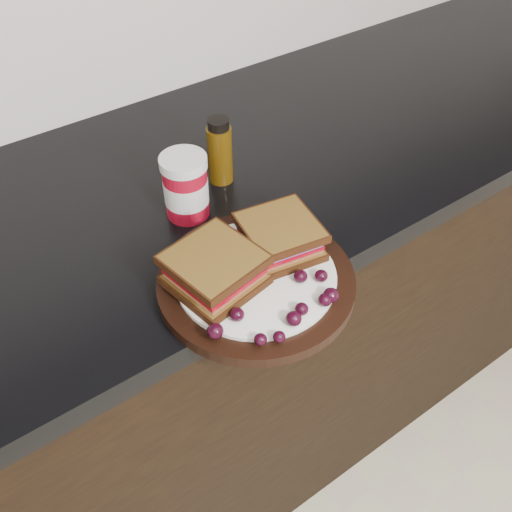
{
  "coord_description": "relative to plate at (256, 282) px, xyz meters",
  "views": [
    {
      "loc": [
        -0.07,
        0.99,
        1.5
      ],
      "look_at": [
        0.25,
        1.44,
        0.96
      ],
      "focal_mm": 40.0,
      "sensor_mm": 36.0,
      "label": 1
    }
  ],
  "objects": [
    {
      "name": "grape_17",
      "position": [
        -0.08,
        -0.01,
        0.02
      ],
      "size": [
        0.02,
        0.02,
        0.02
      ],
      "primitive_type": "ellipsoid",
      "color": "black",
      "rests_on": "plate"
    },
    {
      "name": "grape_4",
      "position": [
        -0.01,
        -0.1,
        0.02
      ],
      "size": [
        0.02,
        0.02,
        0.02
      ],
      "primitive_type": "ellipsoid",
      "color": "black",
      "rests_on": "plate"
    },
    {
      "name": "grape_19",
      "position": [
        -0.06,
        0.04,
        0.02
      ],
      "size": [
        0.02,
        0.02,
        0.02
      ],
      "primitive_type": "ellipsoid",
      "color": "black",
      "rests_on": "plate"
    },
    {
      "name": "grape_7",
      "position": [
        0.05,
        -0.1,
        0.03
      ],
      "size": [
        0.02,
        0.02,
        0.02
      ],
      "primitive_type": "ellipsoid",
      "color": "black",
      "rests_on": "plate"
    },
    {
      "name": "plate",
      "position": [
        0.0,
        0.0,
        0.0
      ],
      "size": [
        0.28,
        0.28,
        0.02
      ],
      "primitive_type": "cylinder",
      "color": "black",
      "rests_on": "countertop"
    },
    {
      "name": "grape_13",
      "position": [
        0.06,
        0.07,
        0.02
      ],
      "size": [
        0.02,
        0.02,
        0.02
      ],
      "primitive_type": "ellipsoid",
      "color": "black",
      "rests_on": "plate"
    },
    {
      "name": "grape_2",
      "position": [
        -0.06,
        -0.1,
        0.02
      ],
      "size": [
        0.02,
        0.02,
        0.02
      ],
      "primitive_type": "ellipsoid",
      "color": "black",
      "rests_on": "plate"
    },
    {
      "name": "grape_8",
      "position": [
        0.07,
        -0.06,
        0.02
      ],
      "size": [
        0.02,
        0.02,
        0.02
      ],
      "primitive_type": "ellipsoid",
      "color": "black",
      "rests_on": "plate"
    },
    {
      "name": "condiment_jar",
      "position": [
        0.0,
        0.19,
        0.04
      ],
      "size": [
        0.08,
        0.08,
        0.11
      ],
      "primitive_type": "cylinder",
      "rotation": [
        0.0,
        0.0,
        0.05
      ],
      "color": "maroon",
      "rests_on": "countertop"
    },
    {
      "name": "grape_14",
      "position": [
        -0.06,
        0.04,
        0.02
      ],
      "size": [
        0.01,
        0.01,
        0.01
      ],
      "primitive_type": "ellipsoid",
      "color": "black",
      "rests_on": "plate"
    },
    {
      "name": "grape_12",
      "position": [
        0.07,
        0.03,
        0.02
      ],
      "size": [
        0.02,
        0.02,
        0.02
      ],
      "primitive_type": "ellipsoid",
      "color": "black",
      "rests_on": "plate"
    },
    {
      "name": "sandwich_right",
      "position": [
        0.06,
        0.02,
        0.04
      ],
      "size": [
        0.12,
        0.12,
        0.05
      ],
      "primitive_type": null,
      "rotation": [
        0.0,
        0.0,
        -0.17
      ],
      "color": "brown",
      "rests_on": "plate"
    },
    {
      "name": "grape_9",
      "position": [
        0.04,
        -0.05,
        0.02
      ],
      "size": [
        0.02,
        0.02,
        0.02
      ],
      "primitive_type": "ellipsoid",
      "color": "black",
      "rests_on": "plate"
    },
    {
      "name": "grape_20",
      "position": [
        -0.06,
        -0.01,
        0.02
      ],
      "size": [
        0.02,
        0.02,
        0.02
      ],
      "primitive_type": "ellipsoid",
      "color": "black",
      "rests_on": "plate"
    },
    {
      "name": "oil_bottle",
      "position": [
        0.1,
        0.24,
        0.05
      ],
      "size": [
        0.05,
        0.05,
        0.12
      ],
      "primitive_type": "cylinder",
      "rotation": [
        0.0,
        0.0,
        0.16
      ],
      "color": "#452E06",
      "rests_on": "countertop"
    },
    {
      "name": "grape_18",
      "position": [
        -0.06,
        0.04,
        0.03
      ],
      "size": [
        0.02,
        0.02,
        0.02
      ],
      "primitive_type": "ellipsoid",
      "color": "black",
      "rests_on": "plate"
    },
    {
      "name": "grape_10",
      "position": [
        0.08,
        -0.01,
        0.02
      ],
      "size": [
        0.02,
        0.02,
        0.02
      ],
      "primitive_type": "ellipsoid",
      "color": "black",
      "rests_on": "plate"
    },
    {
      "name": "grape_15",
      "position": [
        -0.06,
        0.02,
        0.02
      ],
      "size": [
        0.02,
        0.02,
        0.02
      ],
      "primitive_type": "ellipsoid",
      "color": "black",
      "rests_on": "plate"
    },
    {
      "name": "grape_0",
      "position": [
        -0.1,
        -0.06,
        0.03
      ],
      "size": [
        0.02,
        0.02,
        0.02
      ],
      "primitive_type": "ellipsoid",
      "color": "black",
      "rests_on": "plate"
    },
    {
      "name": "grape_3",
      "position": [
        -0.04,
        -0.11,
        0.02
      ],
      "size": [
        0.02,
        0.02,
        0.02
      ],
      "primitive_type": "ellipsoid",
      "color": "black",
      "rests_on": "plate"
    },
    {
      "name": "grape_5",
      "position": [
        0.01,
        -0.09,
        0.02
      ],
      "size": [
        0.02,
        0.02,
        0.02
      ],
      "primitive_type": "ellipsoid",
      "color": "black",
      "rests_on": "plate"
    },
    {
      "name": "grape_11",
      "position": [
        0.08,
        0.01,
        0.02
      ],
      "size": [
        0.02,
        0.02,
        0.02
      ],
      "primitive_type": "ellipsoid",
      "color": "black",
      "rests_on": "plate"
    },
    {
      "name": "grape_1",
      "position": [
        -0.07,
        -0.05,
        0.02
      ],
      "size": [
        0.02,
        0.02,
        0.02
      ],
      "primitive_type": "ellipsoid",
      "color": "black",
      "rests_on": "plate"
    },
    {
      "name": "sandwich_left",
      "position": [
        -0.05,
        0.02,
        0.04
      ],
      "size": [
        0.13,
        0.13,
        0.05
      ],
      "primitive_type": null,
      "rotation": [
        0.0,
        0.0,
        0.18
      ],
      "color": "brown",
      "rests_on": "plate"
    },
    {
      "name": "countertop",
      "position": [
        -0.25,
        0.26,
        -0.03
      ],
      "size": [
        3.98,
        0.6,
        0.04
      ],
      "primitive_type": "cube",
      "color": "black",
      "rests_on": "base_cabinets"
    },
    {
      "name": "base_cabinets",
      "position": [
        -0.25,
        0.26,
        -0.48
      ],
      "size": [
        3.96,
        0.58,
        0.86
      ],
      "primitive_type": "cube",
      "color": "black",
      "rests_on": "ground_plane"
    },
    {
      "name": "grape_6",
      "position": [
        0.04,
        -0.1,
        0.02
      ],
      "size": [
        0.02,
        0.02,
        0.02
      ],
      "primitive_type": "ellipsoid",
      "color": "black",
      "rests_on": "plate"
    },
    {
      "name": "grape_16",
      "position": [
        -0.09,
        0.01,
        0.02
      ],
      "size": [
        0.02,
        0.02,
        0.02
      ],
      "primitive_type": "ellipsoid",
      "color": "black",
      "rests_on": "plate"
    }
  ]
}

